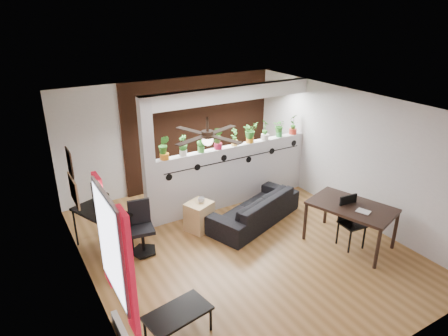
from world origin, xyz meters
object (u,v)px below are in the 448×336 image
at_px(potted_plant_8, 293,123).
at_px(office_chair, 142,231).
at_px(potted_plant_4, 234,136).
at_px(ceiling_fan, 208,137).
at_px(coffee_table, 178,315).
at_px(potted_plant_7, 280,128).
at_px(computer_desk, 101,215).
at_px(potted_plant_3, 218,137).
at_px(cube_shelf, 199,216).
at_px(folding_chair, 349,217).
at_px(potted_plant_5, 250,132).
at_px(potted_plant_1, 183,145).
at_px(potted_plant_2, 201,142).
at_px(potted_plant_0, 164,147).
at_px(dining_table, 352,210).
at_px(potted_plant_6, 265,129).
at_px(sofa, 255,209).
at_px(cup, 201,200).

distance_m(potted_plant_8, office_chair, 4.22).
bearing_deg(potted_plant_4, ceiling_fan, -131.63).
bearing_deg(coffee_table, potted_plant_4, 47.38).
distance_m(potted_plant_4, potted_plant_7, 1.19).
bearing_deg(potted_plant_8, computer_desk, -175.72).
distance_m(potted_plant_3, computer_desk, 2.74).
xyz_separation_m(cube_shelf, computer_desk, (-1.78, 0.28, 0.40)).
bearing_deg(folding_chair, potted_plant_5, 102.05).
bearing_deg(computer_desk, potted_plant_1, 10.82).
distance_m(potted_plant_2, computer_desk, 2.37).
distance_m(potted_plant_0, potted_plant_2, 0.79).
height_order(potted_plant_1, potted_plant_4, potted_plant_1).
bearing_deg(potted_plant_0, ceiling_fan, -90.64).
relative_size(ceiling_fan, dining_table, 0.73).
relative_size(potted_plant_1, potted_plant_6, 0.90).
bearing_deg(potted_plant_2, computer_desk, -171.11).
distance_m(potted_plant_3, potted_plant_8, 1.98).
relative_size(potted_plant_5, potted_plant_8, 0.97).
relative_size(potted_plant_2, computer_desk, 0.34).
bearing_deg(ceiling_fan, coffee_table, -134.16).
height_order(potted_plant_2, sofa, potted_plant_2).
xyz_separation_m(potted_plant_2, office_chair, (-1.61, -0.78, -1.14)).
height_order(potted_plant_1, coffee_table, potted_plant_1).
bearing_deg(coffee_table, potted_plant_5, 43.44).
bearing_deg(coffee_table, cup, 55.97).
relative_size(potted_plant_2, cup, 3.06).
height_order(computer_desk, dining_table, dining_table).
bearing_deg(potted_plant_7, potted_plant_3, 180.00).
distance_m(dining_table, folding_chair, 0.14).
xyz_separation_m(potted_plant_0, computer_desk, (-1.38, -0.34, -0.91)).
height_order(ceiling_fan, folding_chair, ceiling_fan).
height_order(potted_plant_5, sofa, potted_plant_5).
bearing_deg(potted_plant_1, potted_plant_7, 0.00).
relative_size(ceiling_fan, potted_plant_3, 2.58).
relative_size(ceiling_fan, sofa, 0.60).
height_order(ceiling_fan, potted_plant_2, ceiling_fan).
relative_size(potted_plant_6, potted_plant_7, 1.15).
bearing_deg(potted_plant_7, potted_plant_2, 180.00).
relative_size(potted_plant_8, sofa, 0.24).
height_order(office_chair, dining_table, office_chair).
xyz_separation_m(sofa, office_chair, (-2.32, 0.14, 0.13)).
bearing_deg(potted_plant_8, potted_plant_6, -180.00).
distance_m(potted_plant_3, folding_chair, 2.97).
relative_size(potted_plant_1, computer_desk, 0.35).
relative_size(potted_plant_0, potted_plant_6, 1.06).
xyz_separation_m(potted_plant_0, folding_chair, (2.50, -2.46, -1.04)).
relative_size(potted_plant_1, coffee_table, 0.45).
relative_size(cube_shelf, dining_table, 0.35).
distance_m(potted_plant_0, sofa, 2.20).
xyz_separation_m(potted_plant_5, folding_chair, (0.53, -2.46, -1.03)).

